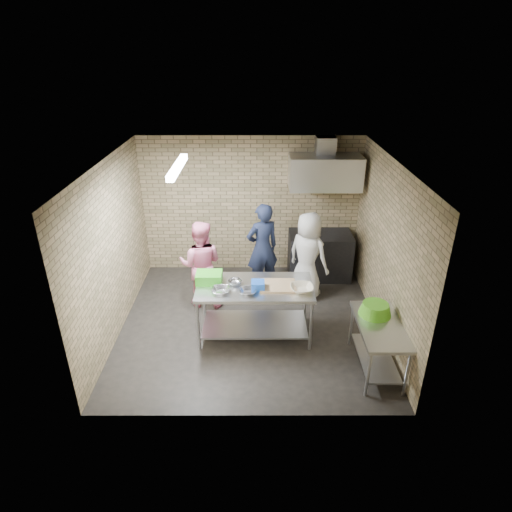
{
  "coord_description": "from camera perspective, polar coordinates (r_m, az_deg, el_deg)",
  "views": [
    {
      "loc": [
        0.1,
        -6.0,
        4.2
      ],
      "look_at": [
        0.1,
        0.2,
        1.15
      ],
      "focal_mm": 30.44,
      "sensor_mm": 36.0,
      "label": 1
    }
  ],
  "objects": [
    {
      "name": "mixing_bowl_b",
      "position": [
        6.63,
        -2.78,
        -3.47
      ],
      "size": [
        0.22,
        0.22,
        0.07
      ],
      "primitive_type": "imported",
      "rotation": [
        0.0,
        0.0,
        0.04
      ],
      "color": "#AAABB0",
      "rests_on": "prep_table"
    },
    {
      "name": "front_wall",
      "position": [
        4.91,
        -1.16,
        -9.29
      ],
      "size": [
        4.2,
        0.06,
        2.7
      ],
      "primitive_type": "cube",
      "color": "tan",
      "rests_on": "ground"
    },
    {
      "name": "right_wall",
      "position": [
        6.93,
        16.76,
        0.76
      ],
      "size": [
        0.06,
        4.0,
        2.7
      ],
      "primitive_type": "cube",
      "color": "tan",
      "rests_on": "ground"
    },
    {
      "name": "mixing_bowl_a",
      "position": [
        6.43,
        -4.66,
        -4.56
      ],
      "size": [
        0.29,
        0.29,
        0.07
      ],
      "primitive_type": "imported",
      "rotation": [
        0.0,
        0.0,
        0.04
      ],
      "color": "silver",
      "rests_on": "prep_table"
    },
    {
      "name": "prep_table",
      "position": [
        6.83,
        -0.18,
        -7.15
      ],
      "size": [
        1.77,
        0.89,
        0.89
      ],
      "primitive_type": "cube",
      "color": "silver",
      "rests_on": "floor"
    },
    {
      "name": "man_navy",
      "position": [
        7.88,
        0.84,
        1.03
      ],
      "size": [
        0.73,
        0.62,
        1.7
      ],
      "primitive_type": "imported",
      "rotation": [
        0.0,
        0.0,
        3.56
      ],
      "color": "black",
      "rests_on": "floor"
    },
    {
      "name": "ceiling",
      "position": [
        6.18,
        -0.95,
        12.16
      ],
      "size": [
        4.2,
        4.2,
        0.0
      ],
      "primitive_type": "plane",
      "rotation": [
        3.14,
        0.0,
        0.0
      ],
      "color": "black",
      "rests_on": "ground"
    },
    {
      "name": "side_counter",
      "position": [
        6.44,
        15.62,
        -11.36
      ],
      "size": [
        0.6,
        1.2,
        0.75
      ],
      "primitive_type": "cube",
      "color": "silver",
      "rests_on": "floor"
    },
    {
      "name": "woman_white",
      "position": [
        7.76,
        6.82,
        0.05
      ],
      "size": [
        0.93,
        0.89,
        1.6
      ],
      "primitive_type": "imported",
      "rotation": [
        0.0,
        0.0,
        2.46
      ],
      "color": "white",
      "rests_on": "floor"
    },
    {
      "name": "left_wall",
      "position": [
        6.99,
        -18.34,
        0.74
      ],
      "size": [
        0.06,
        4.0,
        2.7
      ],
      "primitive_type": "cube",
      "color": "tan",
      "rests_on": "ground"
    },
    {
      "name": "fluorescent_fixture",
      "position": [
        6.29,
        -10.27,
        11.44
      ],
      "size": [
        0.1,
        1.25,
        0.08
      ],
      "primitive_type": "cube",
      "color": "white",
      "rests_on": "ceiling"
    },
    {
      "name": "bottle_green",
      "position": [
        8.36,
        11.93,
        10.5
      ],
      "size": [
        0.06,
        0.06,
        0.15
      ],
      "primitive_type": "cylinder",
      "color": "green",
      "rests_on": "wall_shelf"
    },
    {
      "name": "stove",
      "position": [
        8.61,
        8.34,
        0.09
      ],
      "size": [
        1.2,
        0.7,
        0.9
      ],
      "primitive_type": "cube",
      "color": "black",
      "rests_on": "floor"
    },
    {
      "name": "mixing_bowl_c",
      "position": [
        6.39,
        -1.09,
        -4.68
      ],
      "size": [
        0.27,
        0.27,
        0.06
      ],
      "primitive_type": "imported",
      "rotation": [
        0.0,
        0.0,
        0.04
      ],
      "color": "#ACADB3",
      "rests_on": "prep_table"
    },
    {
      "name": "blue_tub",
      "position": [
        6.48,
        0.26,
        -3.89
      ],
      "size": [
        0.2,
        0.2,
        0.13
      ],
      "primitive_type": "cube",
      "color": "blue",
      "rests_on": "prep_table"
    },
    {
      "name": "green_crate",
      "position": [
        6.7,
        -6.18,
        -2.82
      ],
      "size": [
        0.39,
        0.3,
        0.16
      ],
      "primitive_type": "cube",
      "color": "green",
      "rests_on": "prep_table"
    },
    {
      "name": "ceramic_bowl",
      "position": [
        6.48,
        6.03,
        -4.26
      ],
      "size": [
        0.36,
        0.36,
        0.08
      ],
      "primitive_type": "imported",
      "rotation": [
        0.0,
        0.0,
        0.04
      ],
      "color": "beige",
      "rests_on": "prep_table"
    },
    {
      "name": "cutting_board",
      "position": [
        6.58,
        2.87,
        -3.91
      ],
      "size": [
        0.54,
        0.41,
        0.03
      ],
      "primitive_type": "cube",
      "color": "tan",
      "rests_on": "prep_table"
    },
    {
      "name": "floor",
      "position": [
        7.32,
        -0.79,
        -8.8
      ],
      "size": [
        4.2,
        4.2,
        0.0
      ],
      "primitive_type": "plane",
      "color": "black",
      "rests_on": "ground"
    },
    {
      "name": "woman_pink",
      "position": [
        7.51,
        -7.25,
        -1.09
      ],
      "size": [
        0.81,
        0.65,
        1.56
      ],
      "primitive_type": "imported",
      "rotation": [
        0.0,
        0.0,
        3.06
      ],
      "color": "pink",
      "rests_on": "floor"
    },
    {
      "name": "back_wall",
      "position": [
        8.49,
        -0.69,
        6.59
      ],
      "size": [
        4.2,
        0.06,
        2.7
      ],
      "primitive_type": "cube",
      "color": "tan",
      "rests_on": "ground"
    },
    {
      "name": "range_hood",
      "position": [
        8.08,
        9.06,
        10.82
      ],
      "size": [
        1.3,
        0.6,
        0.6
      ],
      "primitive_type": "cube",
      "color": "silver",
      "rests_on": "back_wall"
    },
    {
      "name": "hood_duct",
      "position": [
        8.11,
        9.13,
        14.16
      ],
      "size": [
        0.35,
        0.3,
        0.3
      ],
      "primitive_type": "cube",
      "color": "#A5A8AD",
      "rests_on": "back_wall"
    },
    {
      "name": "wall_shelf",
      "position": [
        8.35,
        10.85,
        9.91
      ],
      "size": [
        0.8,
        0.2,
        0.04
      ],
      "primitive_type": "cube",
      "color": "#3F2B19",
      "rests_on": "back_wall"
    },
    {
      "name": "green_basin",
      "position": [
        6.38,
        15.4,
        -6.72
      ],
      "size": [
        0.46,
        0.46,
        0.17
      ],
      "primitive_type": null,
      "color": "#59C626",
      "rests_on": "side_counter"
    }
  ]
}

